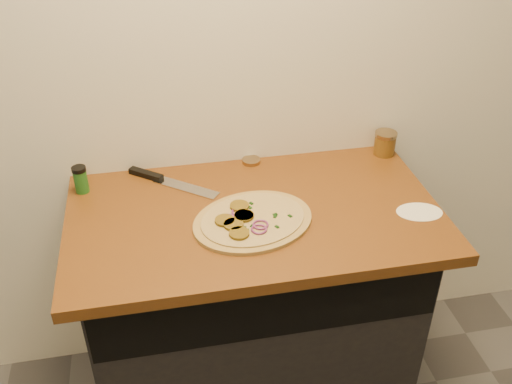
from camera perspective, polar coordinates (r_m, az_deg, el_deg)
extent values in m
cube|color=silver|center=(1.93, -2.14, 14.86)|extent=(4.00, 0.02, 2.70)
cube|color=black|center=(2.17, -0.32, -11.55)|extent=(1.10, 0.60, 0.86)
cube|color=brown|center=(1.86, -0.18, -2.34)|extent=(1.20, 0.70, 0.04)
cylinder|color=tan|center=(1.79, -0.31, -2.91)|extent=(0.47, 0.47, 0.01)
cylinder|color=beige|center=(1.78, -0.32, -2.69)|extent=(0.41, 0.41, 0.00)
cylinder|color=brown|center=(1.75, -2.25, -3.28)|extent=(0.06, 0.06, 0.01)
cylinder|color=brown|center=(1.78, -1.22, -2.42)|extent=(0.06, 0.06, 0.01)
cylinder|color=brown|center=(1.83, -1.67, -1.41)|extent=(0.06, 0.06, 0.01)
cylinder|color=brown|center=(1.78, -1.20, -2.38)|extent=(0.06, 0.06, 0.01)
cylinder|color=brown|center=(1.71, -1.69, -4.16)|extent=(0.06, 0.06, 0.01)
cylinder|color=brown|center=(1.76, -3.15, -2.86)|extent=(0.06, 0.06, 0.01)
torus|color=#6F2964|center=(1.73, 0.30, -3.74)|extent=(0.05, 0.05, 0.01)
torus|color=#6F2964|center=(1.75, 0.46, -3.28)|extent=(0.05, 0.05, 0.01)
torus|color=#6F2964|center=(1.80, -1.68, -2.00)|extent=(0.05, 0.05, 0.01)
torus|color=#6F2964|center=(1.77, -2.82, -2.70)|extent=(0.05, 0.05, 0.01)
cube|color=black|center=(1.79, 3.42, -2.40)|extent=(0.01, 0.02, 0.00)
cube|color=black|center=(1.73, -0.93, -3.83)|extent=(0.01, 0.01, 0.00)
cube|color=black|center=(1.74, -1.70, -3.60)|extent=(0.01, 0.02, 0.00)
cube|color=black|center=(1.74, 2.12, -3.49)|extent=(0.01, 0.02, 0.00)
cube|color=black|center=(1.84, -0.48, -1.14)|extent=(0.01, 0.02, 0.00)
cube|color=black|center=(1.79, 1.94, -2.45)|extent=(0.02, 0.02, 0.00)
cube|color=black|center=(1.82, -0.61, -1.56)|extent=(0.01, 0.02, 0.00)
cube|color=black|center=(1.79, 1.92, -2.24)|extent=(0.02, 0.01, 0.00)
cube|color=black|center=(1.83, -1.58, -1.49)|extent=(0.01, 0.02, 0.00)
cube|color=black|center=(1.73, -1.46, -3.83)|extent=(0.02, 0.02, 0.00)
cube|color=black|center=(1.74, -1.12, -3.62)|extent=(0.01, 0.02, 0.00)
cube|color=black|center=(1.80, -0.75, -1.99)|extent=(0.01, 0.02, 0.00)
cube|color=black|center=(1.75, -0.38, -3.39)|extent=(0.02, 0.02, 0.00)
cube|color=#B7BAC1|center=(1.96, -7.02, 0.45)|extent=(0.22, 0.19, 0.01)
cube|color=black|center=(2.05, -10.94, 1.76)|extent=(0.12, 0.10, 0.02)
cylinder|color=#957C56|center=(2.09, -0.48, 3.13)|extent=(0.07, 0.07, 0.01)
cylinder|color=#9E1B0F|center=(2.19, 12.75, 4.64)|extent=(0.08, 0.08, 0.08)
cylinder|color=#957C56|center=(2.17, 12.89, 5.67)|extent=(0.08, 0.08, 0.01)
cylinder|color=#215F1E|center=(2.00, -17.10, 1.03)|extent=(0.05, 0.05, 0.08)
cylinder|color=black|center=(1.98, -17.32, 2.20)|extent=(0.05, 0.05, 0.01)
cylinder|color=white|center=(1.91, 16.02, -1.93)|extent=(0.17, 0.17, 0.00)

